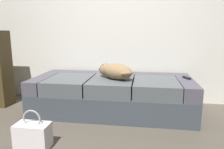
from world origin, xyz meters
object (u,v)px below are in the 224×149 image
at_px(couch, 113,94).
at_px(tv_remote, 187,78).
at_px(dog_tan, 115,71).
at_px(handbag, 33,135).

relative_size(couch, tv_remote, 14.08).
bearing_deg(tv_remote, dog_tan, 170.19).
bearing_deg(couch, handbag, -119.25).
height_order(dog_tan, handbag, dog_tan).
distance_m(dog_tan, tv_remote, 0.95).
relative_size(couch, dog_tan, 3.85).
bearing_deg(couch, dog_tan, -61.73).
bearing_deg(tv_remote, couch, 164.88).
xyz_separation_m(couch, tv_remote, (0.98, 0.08, 0.25)).
distance_m(couch, tv_remote, 1.01).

